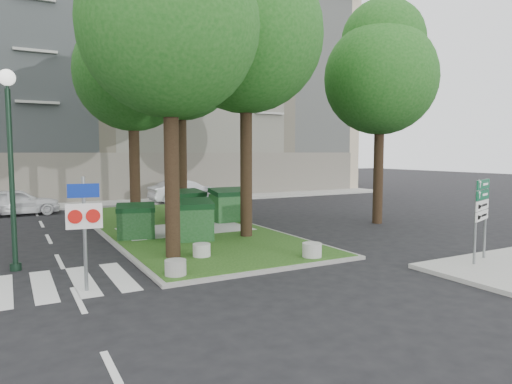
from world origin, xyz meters
TOP-DOWN VIEW (x-y plane):
  - ground at (0.00, 0.00)m, footprint 120.00×120.00m
  - median_island at (0.50, 8.00)m, footprint 6.00×16.00m
  - median_kerb at (0.50, 8.00)m, footprint 6.30×16.30m
  - building_sidewalk at (0.00, 18.50)m, footprint 42.00×3.00m
  - zebra_crossing at (-3.75, 1.50)m, footprint 5.00×3.00m
  - apartment_building at (0.00, 26.00)m, footprint 41.00×12.00m
  - tree_median_near_left at (-1.41, 2.56)m, footprint 5.20×5.20m
  - tree_median_near_right at (2.09, 4.56)m, footprint 5.60×5.60m
  - tree_median_mid at (-0.91, 9.06)m, footprint 4.80×4.80m
  - tree_median_far at (2.29, 12.06)m, footprint 5.80×5.80m
  - tree_street_right at (9.09, 5.06)m, footprint 5.00×5.00m
  - dumpster_a at (-1.73, 6.02)m, footprint 1.55×1.26m
  - dumpster_b at (-0.13, 4.73)m, footprint 1.77×1.40m
  - dumpster_c at (1.47, 9.39)m, footprint 1.72×1.39m
  - dumpster_d at (3.00, 8.10)m, footprint 1.64×1.17m
  - bollard_left at (-2.10, 0.50)m, footprint 0.54×0.54m
  - bollard_right at (2.13, 0.50)m, footprint 0.58×0.58m
  - bollard_mid at (-0.73, 2.15)m, footprint 0.53×0.53m
  - litter_bin at (2.50, 10.22)m, footprint 0.35×0.35m
  - street_lamp at (-5.66, 3.48)m, footprint 0.43×0.43m
  - traffic_sign_pole at (-4.24, 0.59)m, footprint 0.80×0.16m
  - directional_sign at (6.05, -2.22)m, footprint 1.11×0.44m
  - car_white at (-5.40, 15.77)m, footprint 4.18×1.94m
  - car_silver at (4.18, 17.21)m, footprint 4.56×1.71m

SIDE VIEW (x-z plane):
  - ground at x=0.00m, z-range 0.00..0.00m
  - zebra_crossing at x=-3.75m, z-range 0.00..0.01m
  - median_kerb at x=0.50m, z-range 0.00..0.10m
  - median_island at x=0.50m, z-range 0.00..0.12m
  - building_sidewalk at x=0.00m, z-range 0.00..0.12m
  - bollard_mid at x=-0.73m, z-range 0.12..0.50m
  - bollard_left at x=-2.10m, z-range 0.12..0.51m
  - bollard_right at x=2.13m, z-range 0.12..0.53m
  - litter_bin at x=2.50m, z-range 0.12..0.74m
  - car_white at x=-5.40m, z-range 0.00..1.39m
  - dumpster_a at x=-1.73m, z-range 0.09..1.36m
  - car_silver at x=4.18m, z-range 0.00..1.49m
  - dumpster_c at x=1.47m, z-range 0.09..1.50m
  - dumpster_b at x=-0.13m, z-range 0.09..1.56m
  - dumpster_d at x=3.00m, z-range 0.09..1.60m
  - directional_sign at x=6.05m, z-range 0.50..2.84m
  - traffic_sign_pole at x=-4.24m, z-range 0.38..3.05m
  - street_lamp at x=-5.66m, z-range 0.70..6.12m
  - tree_median_mid at x=-0.91m, z-range 1.98..11.97m
  - tree_street_right at x=9.09m, z-range 1.95..12.02m
  - tree_median_near_left at x=-1.41m, z-range 2.05..12.58m
  - tree_median_near_right at x=2.09m, z-range 2.26..13.72m
  - apartment_building at x=0.00m, z-range 0.00..16.00m
  - tree_median_far at x=2.29m, z-range 2.36..14.28m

